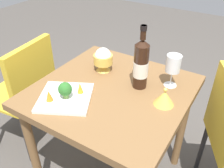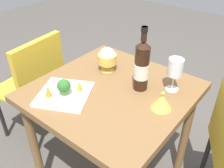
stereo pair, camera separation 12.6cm
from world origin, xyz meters
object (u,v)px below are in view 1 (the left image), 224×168
object	(u,v)px
wine_glass	(173,64)
rice_bowl	(103,59)
carrot_garnish_left	(49,96)
wine_bottle	(141,64)
carrot_garnish_right	(80,88)
rice_bowl_lid	(164,98)
broccoli_floret	(65,89)
chair_by_wall	(27,87)
serving_plate	(65,97)

from	to	relation	value
wine_glass	rice_bowl	world-z (taller)	wine_glass
carrot_garnish_left	wine_bottle	bearing A→B (deg)	-40.04
wine_bottle	carrot_garnish_left	size ratio (longest dim) A/B	5.86
wine_bottle	carrot_garnish_right	size ratio (longest dim) A/B	5.81
rice_bowl_lid	carrot_garnish_left	world-z (taller)	rice_bowl_lid
broccoli_floret	wine_glass	bearing A→B (deg)	-44.33
rice_bowl	chair_by_wall	bearing A→B (deg)	109.51
broccoli_floret	carrot_garnish_left	xyz separation A→B (m)	(-0.06, 0.05, -0.02)
carrot_garnish_right	rice_bowl_lid	bearing A→B (deg)	-68.31
wine_bottle	carrot_garnish_right	xyz separation A→B (m)	(-0.23, 0.22, -0.09)
wine_bottle	rice_bowl_lid	xyz separation A→B (m)	(-0.08, -0.17, -0.10)
wine_glass	carrot_garnish_right	xyz separation A→B (m)	(-0.32, 0.35, -0.08)
chair_by_wall	wine_bottle	bearing A→B (deg)	-86.67
wine_glass	serving_plate	size ratio (longest dim) A/B	0.53
broccoli_floret	chair_by_wall	bearing A→B (deg)	72.79
serving_plate	carrot_garnish_left	xyz separation A→B (m)	(-0.07, 0.04, 0.04)
rice_bowl_lid	wine_glass	bearing A→B (deg)	10.17
serving_plate	carrot_garnish_left	world-z (taller)	carrot_garnish_left
serving_plate	rice_bowl_lid	bearing A→B (deg)	-63.10
wine_glass	serving_plate	bearing A→B (deg)	134.16
rice_bowl	carrot_garnish_right	distance (m)	0.27
broccoli_floret	rice_bowl_lid	bearing A→B (deg)	-61.57
serving_plate	chair_by_wall	bearing A→B (deg)	73.14
rice_bowl_lid	wine_bottle	bearing A→B (deg)	65.51
serving_plate	broccoli_floret	bearing A→B (deg)	-119.49
chair_by_wall	wine_glass	distance (m)	0.99
broccoli_floret	carrot_garnish_left	bearing A→B (deg)	137.26
wine_glass	carrot_garnish_right	bearing A→B (deg)	132.33
broccoli_floret	carrot_garnish_right	distance (m)	0.08
wine_glass	serving_plate	world-z (taller)	wine_glass
carrot_garnish_left	carrot_garnish_right	bearing A→B (deg)	-33.18
wine_bottle	wine_glass	world-z (taller)	wine_bottle
wine_glass	carrot_garnish_right	distance (m)	0.49
wine_glass	carrot_garnish_left	xyz separation A→B (m)	(-0.45, 0.44, -0.08)
rice_bowl_lid	carrot_garnish_left	xyz separation A→B (m)	(-0.28, 0.47, 0.01)
rice_bowl_lid	rice_bowl	bearing A→B (deg)	74.74
carrot_garnish_left	serving_plate	bearing A→B (deg)	-31.61
wine_glass	rice_bowl_lid	size ratio (longest dim) A/B	1.79
wine_bottle	carrot_garnish_left	bearing A→B (deg)	139.96
wine_bottle	rice_bowl	xyz separation A→B (m)	(0.04, 0.26, -0.06)
rice_bowl_lid	serving_plate	size ratio (longest dim) A/B	0.30
rice_bowl	serving_plate	xyz separation A→B (m)	(-0.33, 0.00, -0.07)
serving_plate	carrot_garnish_right	size ratio (longest dim) A/B	5.79
broccoli_floret	carrot_garnish_right	bearing A→B (deg)	-23.72
rice_bowl_lid	carrot_garnish_right	size ratio (longest dim) A/B	1.72
carrot_garnish_right	wine_glass	bearing A→B (deg)	-47.67
chair_by_wall	broccoli_floret	xyz separation A→B (m)	(-0.16, -0.52, 0.26)
broccoli_floret	rice_bowl	bearing A→B (deg)	1.44
broccoli_floret	carrot_garnish_right	size ratio (longest dim) A/B	1.48
chair_by_wall	wine_glass	size ratio (longest dim) A/B	4.75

